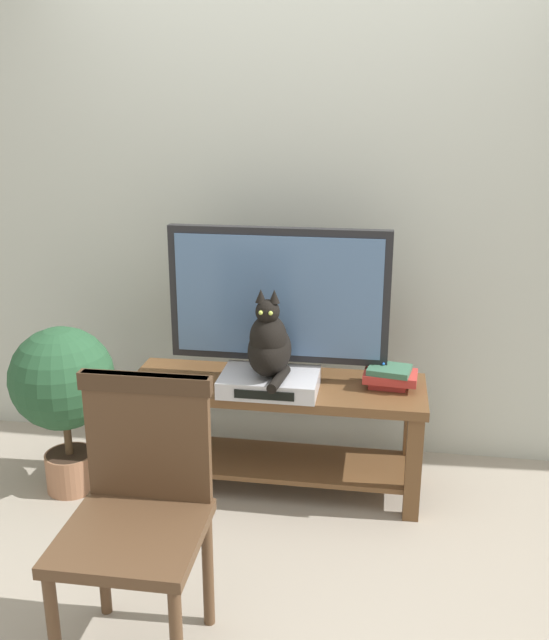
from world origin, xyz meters
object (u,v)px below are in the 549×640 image
book_stack (389,376)px  potted_plant (63,387)px  tv_stand (276,416)px  tv (278,300)px  wooden_chair (139,500)px  media_box (270,382)px  cat (269,344)px

book_stack → potted_plant: 1.50m
tv_stand → tv: bearing=90.0°
wooden_chair → book_stack: wooden_chair is taller
tv_stand → potted_plant: size_ratio=1.69×
media_box → wooden_chair: wooden_chair is taller
tv_stand → potted_plant: potted_plant is taller
tv_stand → tv: tv is taller
cat → potted_plant: cat is taller
wooden_chair → potted_plant: bearing=127.5°
media_box → book_stack: 0.54m
tv_stand → book_stack: size_ratio=5.51×
cat → book_stack: bearing=14.3°
tv → wooden_chair: tv is taller
wooden_chair → book_stack: size_ratio=3.78×
media_box → potted_plant: size_ratio=0.54×
tv → potted_plant: bearing=-166.1°
tv → cat: 0.23m
tv_stand → wooden_chair: 1.12m
tv → media_box: 0.37m
cat → wooden_chair: (-0.27, -0.96, -0.21)m
cat → wooden_chair: bearing=-105.6°
cat → book_stack: 0.57m
tv_stand → media_box: size_ratio=3.14×
tv_stand → cat: (-0.01, -0.11, 0.39)m
tv → book_stack: size_ratio=4.04×
tv → media_box: tv is taller
tv_stand → cat: cat is taller
wooden_chair → book_stack: (0.80, 1.10, 0.04)m
cat → book_stack: size_ratio=1.63×
tv → book_stack: tv is taller
wooden_chair → potted_plant: wooden_chair is taller
book_stack → potted_plant: bearing=-172.1°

